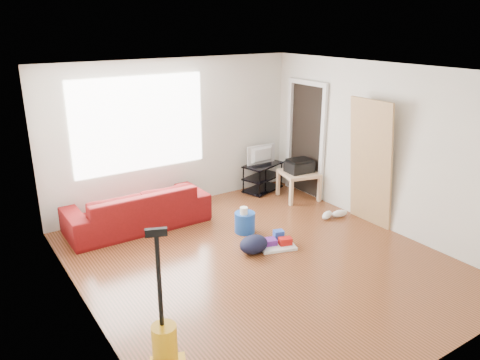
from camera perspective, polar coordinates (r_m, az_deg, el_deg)
room at (r=6.04m, az=2.39°, el=1.41°), size 4.51×5.01×2.51m
sofa at (r=7.53m, az=-12.22°, el=-5.58°), size 2.17×0.85×0.63m
tv_stand at (r=8.82m, az=2.78°, el=0.38°), size 0.85×0.64×0.52m
tv at (r=8.69m, az=2.83°, el=3.07°), size 0.61×0.08×0.35m
side_table at (r=8.44m, az=7.19°, el=0.47°), size 0.74×0.74×0.50m
printer at (r=8.38m, az=7.25°, el=1.73°), size 0.48×0.38×0.24m
bucket at (r=7.19m, az=0.59°, el=-6.33°), size 0.39×0.39×0.31m
toilet_paper at (r=7.07m, az=0.47°, el=-4.93°), size 0.12×0.12×0.11m
cleaning_tray at (r=6.77m, az=4.46°, el=-7.59°), size 0.60×0.53×0.18m
backpack at (r=6.60m, az=1.67°, el=-8.77°), size 0.51×0.45×0.24m
sneakers at (r=7.81m, az=11.31°, el=-4.13°), size 0.53×0.27×0.12m
vacuum at (r=4.40m, az=-8.91°, el=-20.69°), size 0.42×0.45×1.49m
door_panel at (r=7.76m, az=15.00°, el=-5.06°), size 0.25×0.80×1.98m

